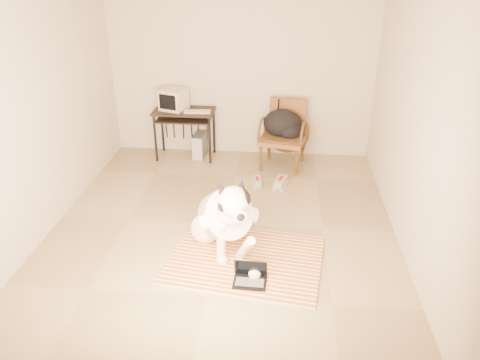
# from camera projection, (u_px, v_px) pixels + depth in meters

# --- Properties ---
(floor) EXTENTS (4.50, 4.50, 0.00)m
(floor) POSITION_uv_depth(u_px,v_px,m) (224.00, 224.00, 5.60)
(floor) COLOR #94815B
(floor) RESTS_ON ground
(wall_back) EXTENTS (4.50, 0.00, 4.50)m
(wall_back) POSITION_uv_depth(u_px,v_px,m) (241.00, 68.00, 7.01)
(wall_back) COLOR #C1B29E
(wall_back) RESTS_ON floor
(wall_front) EXTENTS (4.50, 0.00, 4.50)m
(wall_front) POSITION_uv_depth(u_px,v_px,m) (178.00, 228.00, 2.99)
(wall_front) COLOR #C1B29E
(wall_front) RESTS_ON floor
(wall_left) EXTENTS (0.00, 4.50, 4.50)m
(wall_left) POSITION_uv_depth(u_px,v_px,m) (43.00, 111.00, 5.16)
(wall_left) COLOR #C1B29E
(wall_left) RESTS_ON floor
(wall_right) EXTENTS (0.00, 4.50, 4.50)m
(wall_right) POSITION_uv_depth(u_px,v_px,m) (414.00, 122.00, 4.84)
(wall_right) COLOR #C1B29E
(wall_right) RESTS_ON floor
(rug) EXTENTS (1.73, 1.41, 0.02)m
(rug) POSITION_uv_depth(u_px,v_px,m) (245.00, 259.00, 4.94)
(rug) COLOR #E95108
(rug) RESTS_ON floor
(dog) EXTENTS (0.82, 1.20, 1.00)m
(dog) POSITION_uv_depth(u_px,v_px,m) (225.00, 218.00, 4.96)
(dog) COLOR white
(dog) RESTS_ON rug
(laptop) EXTENTS (0.33, 0.25, 0.23)m
(laptop) POSITION_uv_depth(u_px,v_px,m) (250.00, 276.00, 4.58)
(laptop) COLOR black
(laptop) RESTS_ON rug
(computer_desk) EXTENTS (0.92, 0.52, 0.77)m
(computer_desk) POSITION_uv_depth(u_px,v_px,m) (184.00, 117.00, 7.12)
(computer_desk) COLOR black
(computer_desk) RESTS_ON floor
(crt_monitor) EXTENTS (0.45, 0.44, 0.32)m
(crt_monitor) POSITION_uv_depth(u_px,v_px,m) (173.00, 99.00, 7.04)
(crt_monitor) COLOR #BEAD95
(crt_monitor) RESTS_ON computer_desk
(desk_keyboard) EXTENTS (0.40, 0.17, 0.03)m
(desk_keyboard) POSITION_uv_depth(u_px,v_px,m) (197.00, 112.00, 6.97)
(desk_keyboard) COLOR #BEAD95
(desk_keyboard) RESTS_ON computer_desk
(pc_tower) EXTENTS (0.19, 0.41, 0.37)m
(pc_tower) POSITION_uv_depth(u_px,v_px,m) (200.00, 145.00, 7.35)
(pc_tower) COLOR #535355
(pc_tower) RESTS_ON floor
(rattan_chair) EXTENTS (0.75, 0.73, 0.97)m
(rattan_chair) POSITION_uv_depth(u_px,v_px,m) (284.00, 134.00, 6.94)
(rattan_chair) COLOR brown
(rattan_chair) RESTS_ON floor
(backpack) EXTENTS (0.56, 0.48, 0.41)m
(backpack) POSITION_uv_depth(u_px,v_px,m) (283.00, 125.00, 6.87)
(backpack) COLOR black
(backpack) RESTS_ON rattan_chair
(sneaker_left) EXTENTS (0.14, 0.28, 0.09)m
(sneaker_left) POSITION_uv_depth(u_px,v_px,m) (257.00, 182.00, 6.51)
(sneaker_left) COLOR white
(sneaker_left) RESTS_ON floor
(sneaker_right) EXTENTS (0.21, 0.35, 0.11)m
(sneaker_right) POSITION_uv_depth(u_px,v_px,m) (280.00, 183.00, 6.47)
(sneaker_right) COLOR white
(sneaker_right) RESTS_ON floor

